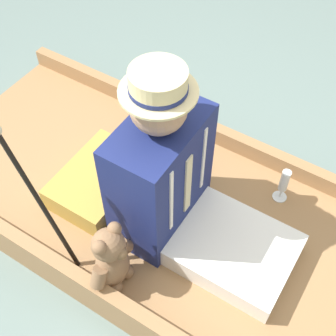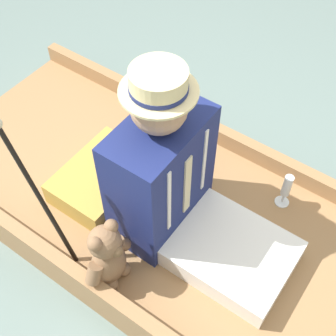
# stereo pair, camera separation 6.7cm
# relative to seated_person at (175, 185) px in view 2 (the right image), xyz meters

# --- Properties ---
(ground_plane) EXTENTS (16.00, 16.00, 0.00)m
(ground_plane) POSITION_rel_seated_person_xyz_m (-0.06, 0.02, -0.47)
(ground_plane) COLOR slate
(punt_boat) EXTENTS (1.13, 2.78, 0.25)m
(punt_boat) POSITION_rel_seated_person_xyz_m (-0.06, 0.02, -0.39)
(punt_boat) COLOR #997047
(punt_boat) RESTS_ON ground_plane
(seat_cushion) EXTENTS (0.49, 0.34, 0.13)m
(seat_cushion) POSITION_rel_seated_person_xyz_m (0.02, -0.43, -0.26)
(seat_cushion) COLOR #B7933D
(seat_cushion) RESTS_ON punt_boat
(seated_person) EXTENTS (0.47, 0.79, 0.90)m
(seated_person) POSITION_rel_seated_person_xyz_m (0.00, 0.00, 0.00)
(seated_person) COLOR white
(seated_person) RESTS_ON punt_boat
(teddy_bear) EXTENTS (0.27, 0.16, 0.38)m
(teddy_bear) POSITION_rel_seated_person_xyz_m (0.38, -0.08, -0.15)
(teddy_bear) COLOR #846042
(teddy_bear) RESTS_ON punt_boat
(wine_glass) EXTENTS (0.07, 0.07, 0.20)m
(wine_glass) POSITION_rel_seated_person_xyz_m (-0.42, 0.36, -0.20)
(wine_glass) COLOR silver
(wine_glass) RESTS_ON punt_boat
(walking_cane) EXTENTS (0.04, 0.25, 0.78)m
(walking_cane) POSITION_rel_seated_person_xyz_m (0.41, -0.39, 0.13)
(walking_cane) COLOR black
(walking_cane) RESTS_ON punt_boat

